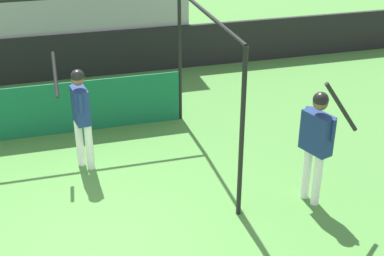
{
  "coord_description": "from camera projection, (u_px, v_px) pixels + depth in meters",
  "views": [
    {
      "loc": [
        -0.23,
        -5.92,
        4.77
      ],
      "look_at": [
        1.8,
        1.31,
        1.01
      ],
      "focal_mm": 50.0,
      "sensor_mm": 36.0,
      "label": 1
    }
  ],
  "objects": [
    {
      "name": "ground_plane",
      "position": [
        91.0,
        251.0,
        7.28
      ],
      "size": [
        60.0,
        60.0,
        0.0
      ],
      "primitive_type": "plane",
      "color": "#477F38"
    },
    {
      "name": "outfield_wall",
      "position": [
        59.0,
        58.0,
        12.79
      ],
      "size": [
        24.0,
        0.12,
        1.09
      ],
      "color": "black",
      "rests_on": "ground"
    },
    {
      "name": "bleacher_section",
      "position": [
        52.0,
        7.0,
        13.85
      ],
      "size": [
        6.5,
        3.2,
        2.77
      ],
      "color": "#9E9E99",
      "rests_on": "ground"
    },
    {
      "name": "batting_cage",
      "position": [
        83.0,
        89.0,
        9.51
      ],
      "size": [
        3.96,
        3.53,
        2.66
      ],
      "color": "black",
      "rests_on": "ground"
    },
    {
      "name": "player_batter",
      "position": [
        80.0,
        110.0,
        8.83
      ],
      "size": [
        0.53,
        0.85,
        1.94
      ],
      "rotation": [
        0.0,
        0.0,
        1.72
      ],
      "color": "white",
      "rests_on": "ground"
    },
    {
      "name": "player_waiting",
      "position": [
        317.0,
        137.0,
        7.87
      ],
      "size": [
        0.58,
        0.73,
        2.13
      ],
      "rotation": [
        0.0,
        0.0,
        -1.25
      ],
      "color": "white",
      "rests_on": "ground"
    }
  ]
}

